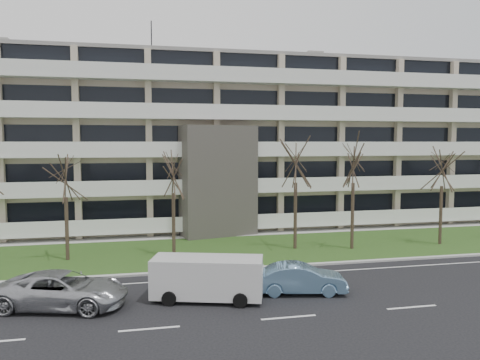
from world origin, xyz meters
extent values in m
plane|color=black|center=(0.00, 0.00, 0.00)|extent=(160.00, 160.00, 0.00)
cube|color=#264E1A|center=(0.00, 13.00, 0.03)|extent=(90.00, 10.00, 0.06)
cube|color=#B2B2AD|center=(0.00, 8.00, 0.06)|extent=(90.00, 0.35, 0.12)
cube|color=#B2B2AD|center=(0.00, 18.50, 0.04)|extent=(90.00, 2.00, 0.08)
cube|color=white|center=(0.00, 6.50, 0.01)|extent=(90.00, 0.12, 0.01)
cube|color=#BDAC93|center=(0.00, 25.50, 7.50)|extent=(60.00, 12.00, 15.00)
cube|color=gray|center=(0.00, 25.50, 15.15)|extent=(60.50, 12.50, 0.30)
cube|color=#4C4742|center=(0.00, 18.50, 4.50)|extent=(6.39, 3.69, 9.00)
cube|color=black|center=(0.00, 18.30, 2.00)|extent=(4.92, 1.19, 3.50)
cylinder|color=black|center=(-5.00, 25.50, 17.00)|extent=(0.10, 0.10, 3.50)
cube|color=black|center=(0.00, 19.48, 2.10)|extent=(58.00, 0.10, 1.80)
cube|color=white|center=(0.00, 18.80, 0.60)|extent=(58.00, 1.40, 0.22)
cube|color=white|center=(0.00, 18.15, 1.20)|extent=(58.00, 0.08, 1.00)
cube|color=black|center=(0.00, 19.48, 5.10)|extent=(58.00, 0.10, 1.80)
cube|color=white|center=(0.00, 18.80, 3.60)|extent=(58.00, 1.40, 0.22)
cube|color=white|center=(0.00, 18.15, 4.20)|extent=(58.00, 0.08, 1.00)
cube|color=black|center=(0.00, 19.48, 8.10)|extent=(58.00, 0.10, 1.80)
cube|color=white|center=(0.00, 18.80, 6.60)|extent=(58.00, 1.40, 0.22)
cube|color=white|center=(0.00, 18.15, 7.20)|extent=(58.00, 0.08, 1.00)
cube|color=black|center=(0.00, 19.48, 11.10)|extent=(58.00, 0.10, 1.80)
cube|color=white|center=(0.00, 18.80, 9.60)|extent=(58.00, 1.40, 0.22)
cube|color=white|center=(0.00, 18.15, 10.20)|extent=(58.00, 0.08, 1.00)
cube|color=black|center=(0.00, 19.48, 14.10)|extent=(58.00, 0.10, 1.80)
cube|color=white|center=(0.00, 18.80, 12.60)|extent=(58.00, 1.40, 0.22)
cube|color=white|center=(0.00, 18.15, 13.20)|extent=(58.00, 0.08, 1.00)
imported|color=#B4B6BC|center=(-9.88, 3.43, 0.83)|extent=(6.48, 4.23, 1.66)
imported|color=#76A5CE|center=(1.62, 3.04, 0.76)|extent=(4.81, 2.47, 1.51)
cube|color=silver|center=(-3.14, 3.07, 1.13)|extent=(5.67, 3.42, 1.87)
cube|color=black|center=(-3.14, 3.07, 1.68)|extent=(5.25, 3.16, 0.69)
cube|color=silver|center=(-0.73, 2.35, 0.99)|extent=(0.87, 1.90, 1.18)
cylinder|color=black|center=(-5.03, 2.61, 0.35)|extent=(0.73, 0.43, 0.69)
cylinder|color=black|center=(-4.46, 4.50, 0.35)|extent=(0.73, 0.43, 0.69)
cylinder|color=black|center=(-1.81, 1.65, 0.35)|extent=(0.73, 0.43, 0.69)
cylinder|color=black|center=(-1.25, 3.54, 0.35)|extent=(0.73, 0.43, 0.69)
cylinder|color=#382B21|center=(-10.94, 12.49, 2.07)|extent=(0.24, 0.24, 4.13)
cylinder|color=#382B21|center=(-4.12, 11.97, 2.16)|extent=(0.24, 0.24, 4.31)
cylinder|color=#382B21|center=(4.55, 12.44, 2.40)|extent=(0.24, 0.24, 4.79)
cylinder|color=#382B21|center=(8.52, 11.54, 2.39)|extent=(0.24, 0.24, 4.78)
cylinder|color=#382B21|center=(15.64, 11.55, 2.21)|extent=(0.24, 0.24, 4.42)
camera|label=1|loc=(-6.29, -19.02, 7.67)|focal=35.00mm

